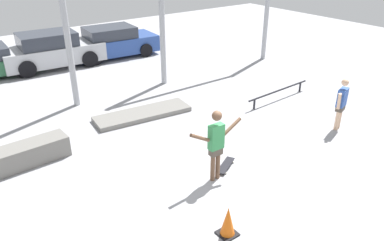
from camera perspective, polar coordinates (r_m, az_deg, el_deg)
ground_plane at (r=9.22m, az=7.51°, el=-7.42°), size 36.00×36.00×0.00m
skateboarder at (r=8.31m, az=3.69°, el=-3.20°), size 1.42×0.23×1.74m
skateboard at (r=9.22m, az=5.16°, el=-6.80°), size 0.78×0.56×0.08m
grind_box at (r=10.07m, az=-24.44°, el=-4.89°), size 2.24×0.73×0.53m
manual_pad at (r=11.85m, az=-7.51°, el=1.02°), size 3.10×1.24×0.15m
grind_rail at (r=13.18m, az=13.08°, el=4.32°), size 2.98×0.20×0.38m
parked_car_silver at (r=17.27m, az=-20.58°, el=9.98°), size 4.21×2.11×1.49m
parked_car_blue at (r=18.13m, az=-11.96°, el=11.61°), size 4.05×2.12×1.38m
bystander at (r=11.48m, az=21.81°, el=2.60°), size 0.71×0.30×1.53m
traffic_cone at (r=7.24m, az=5.50°, el=-15.08°), size 0.35×0.35×0.62m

